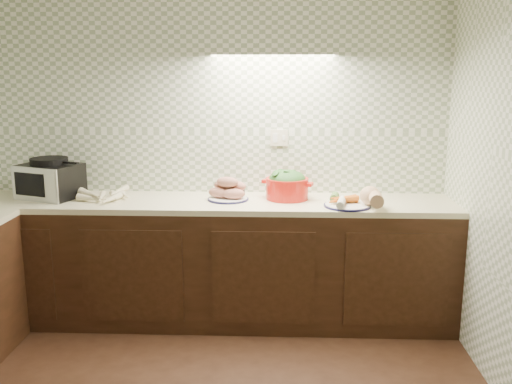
{
  "coord_description": "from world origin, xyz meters",
  "views": [
    {
      "loc": [
        0.55,
        -2.46,
        1.83
      ],
      "look_at": [
        0.4,
        1.25,
        1.02
      ],
      "focal_mm": 40.0,
      "sensor_mm": 36.0,
      "label": 1
    }
  ],
  "objects_px": {
    "parsnip_pile": "(108,195)",
    "veg_plate": "(358,199)",
    "toaster_oven": "(50,179)",
    "dutch_oven": "(287,185)",
    "onion_bowl": "(235,191)",
    "sweet_potato_plate": "(228,191)"
  },
  "relations": [
    {
      "from": "sweet_potato_plate",
      "to": "veg_plate",
      "type": "xyz_separation_m",
      "value": [
        0.91,
        -0.18,
        -0.01
      ]
    },
    {
      "from": "onion_bowl",
      "to": "dutch_oven",
      "type": "relative_size",
      "value": 0.35
    },
    {
      "from": "onion_bowl",
      "to": "dutch_oven",
      "type": "bearing_deg",
      "value": -10.4
    },
    {
      "from": "parsnip_pile",
      "to": "dutch_oven",
      "type": "xyz_separation_m",
      "value": [
        1.3,
        0.07,
        0.07
      ]
    },
    {
      "from": "toaster_oven",
      "to": "dutch_oven",
      "type": "bearing_deg",
      "value": 21.07
    },
    {
      "from": "parsnip_pile",
      "to": "sweet_potato_plate",
      "type": "distance_m",
      "value": 0.87
    },
    {
      "from": "parsnip_pile",
      "to": "onion_bowl",
      "type": "height_order",
      "value": "onion_bowl"
    },
    {
      "from": "dutch_oven",
      "to": "toaster_oven",
      "type": "bearing_deg",
      "value": -159.4
    },
    {
      "from": "parsnip_pile",
      "to": "veg_plate",
      "type": "xyz_separation_m",
      "value": [
        1.78,
        -0.15,
        0.02
      ]
    },
    {
      "from": "parsnip_pile",
      "to": "sweet_potato_plate",
      "type": "xyz_separation_m",
      "value": [
        0.87,
        0.03,
        0.03
      ]
    },
    {
      "from": "toaster_oven",
      "to": "parsnip_pile",
      "type": "distance_m",
      "value": 0.45
    },
    {
      "from": "veg_plate",
      "to": "toaster_oven",
      "type": "bearing_deg",
      "value": 174.93
    },
    {
      "from": "parsnip_pile",
      "to": "onion_bowl",
      "type": "relative_size",
      "value": 3.11
    },
    {
      "from": "parsnip_pile",
      "to": "sweet_potato_plate",
      "type": "bearing_deg",
      "value": 2.07
    },
    {
      "from": "toaster_oven",
      "to": "onion_bowl",
      "type": "xyz_separation_m",
      "value": [
        1.35,
        0.09,
        -0.1
      ]
    },
    {
      "from": "toaster_oven",
      "to": "sweet_potato_plate",
      "type": "bearing_deg",
      "value": 19.47
    },
    {
      "from": "dutch_oven",
      "to": "onion_bowl",
      "type": "bearing_deg",
      "value": -170.62
    },
    {
      "from": "dutch_oven",
      "to": "parsnip_pile",
      "type": "bearing_deg",
      "value": -156.94
    },
    {
      "from": "onion_bowl",
      "to": "dutch_oven",
      "type": "distance_m",
      "value": 0.39
    },
    {
      "from": "toaster_oven",
      "to": "sweet_potato_plate",
      "type": "xyz_separation_m",
      "value": [
        1.31,
        -0.02,
        -0.08
      ]
    },
    {
      "from": "dutch_oven",
      "to": "veg_plate",
      "type": "distance_m",
      "value": 0.53
    },
    {
      "from": "dutch_oven",
      "to": "veg_plate",
      "type": "bearing_deg",
      "value": -4.82
    }
  ]
}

